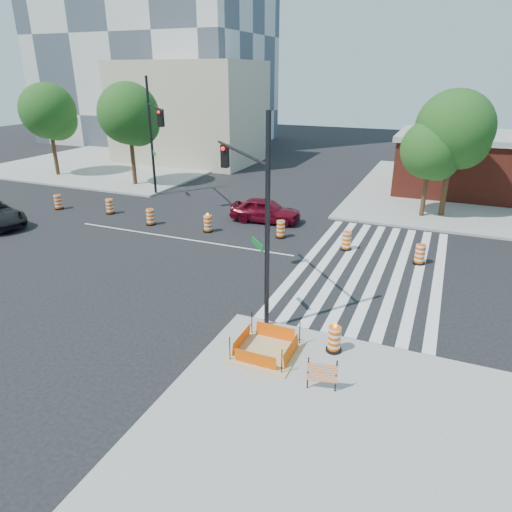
# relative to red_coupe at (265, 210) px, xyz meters

# --- Properties ---
(ground) EXTENTS (120.00, 120.00, 0.00)m
(ground) POSITION_rel_red_coupe_xyz_m (-3.41, -4.88, -0.76)
(ground) COLOR black
(ground) RESTS_ON ground
(sidewalk_ne) EXTENTS (22.00, 22.00, 0.15)m
(sidewalk_ne) POSITION_rel_red_coupe_xyz_m (14.59, 13.12, -0.69)
(sidewalk_ne) COLOR gray
(sidewalk_ne) RESTS_ON ground
(sidewalk_nw) EXTENTS (22.00, 22.00, 0.15)m
(sidewalk_nw) POSITION_rel_red_coupe_xyz_m (-21.41, 13.12, -0.69)
(sidewalk_nw) COLOR gray
(sidewalk_nw) RESTS_ON ground
(crosswalk_east) EXTENTS (6.75, 13.50, 0.01)m
(crosswalk_east) POSITION_rel_red_coupe_xyz_m (7.54, -4.88, -0.76)
(crosswalk_east) COLOR silver
(crosswalk_east) RESTS_ON ground
(lane_centerline) EXTENTS (14.00, 0.12, 0.01)m
(lane_centerline) POSITION_rel_red_coupe_xyz_m (-3.41, -4.88, -0.76)
(lane_centerline) COLOR silver
(lane_centerline) RESTS_ON ground
(excavation_pit) EXTENTS (2.20, 2.20, 0.90)m
(excavation_pit) POSITION_rel_red_coupe_xyz_m (5.59, -13.88, -0.54)
(excavation_pit) COLOR tan
(excavation_pit) RESTS_ON ground
(brick_storefront) EXTENTS (16.50, 8.50, 4.60)m
(brick_storefront) POSITION_rel_red_coupe_xyz_m (14.59, 13.12, 1.55)
(brick_storefront) COLOR maroon
(brick_storefront) RESTS_ON ground
(beige_midrise) EXTENTS (14.00, 10.00, 10.00)m
(beige_midrise) POSITION_rel_red_coupe_xyz_m (-15.41, 17.12, 4.24)
(beige_midrise) COLOR tan
(beige_midrise) RESTS_ON ground
(red_coupe) EXTENTS (4.61, 2.15, 1.53)m
(red_coupe) POSITION_rel_red_coupe_xyz_m (0.00, 0.00, 0.00)
(red_coupe) COLOR #5A0716
(red_coupe) RESTS_ON ground
(signal_pole_se) EXTENTS (4.10, 4.33, 7.71)m
(signal_pole_se) POSITION_rel_red_coupe_xyz_m (3.83, -11.00, 3.97)
(signal_pole_se) COLOR black
(signal_pole_se) RESTS_ON ground
(signal_pole_nw) EXTENTS (4.51, 4.85, 8.56)m
(signal_pole_nw) POSITION_rel_red_coupe_xyz_m (-9.32, 1.82, 4.47)
(signal_pole_nw) COLOR black
(signal_pole_nw) RESTS_ON ground
(pit_drum) EXTENTS (0.54, 0.54, 1.06)m
(pit_drum) POSITION_rel_red_coupe_xyz_m (7.68, -12.89, -0.18)
(pit_drum) COLOR black
(pit_drum) RESTS_ON ground
(barricade) EXTENTS (0.91, 0.24, 1.08)m
(barricade) POSITION_rel_red_coupe_xyz_m (7.84, -15.04, -0.02)
(barricade) COLOR #F35005
(barricade) RESTS_ON ground
(tree_north_a) EXTENTS (4.80, 4.80, 8.17)m
(tree_north_a) POSITION_rel_red_coupe_xyz_m (-22.76, 5.39, 4.72)
(tree_north_a) COLOR #382314
(tree_north_a) RESTS_ON ground
(tree_north_b) EXTENTS (4.88, 4.88, 8.30)m
(tree_north_b) POSITION_rel_red_coupe_xyz_m (-13.84, 5.06, 4.81)
(tree_north_b) COLOR #382314
(tree_north_b) RESTS_ON ground
(tree_north_c) EXTENTS (3.71, 3.71, 6.30)m
(tree_north_c) POSITION_rel_red_coupe_xyz_m (9.21, 4.86, 3.47)
(tree_north_c) COLOR #382314
(tree_north_c) RESTS_ON ground
(tree_north_d) EXTENTS (4.76, 4.76, 8.09)m
(tree_north_d) POSITION_rel_red_coupe_xyz_m (10.40, 5.56, 4.67)
(tree_north_d) COLOR #382314
(tree_north_d) RESTS_ON ground
(median_drum_0) EXTENTS (0.60, 0.60, 1.02)m
(median_drum_0) POSITION_rel_red_coupe_xyz_m (-14.42, -2.99, -0.28)
(median_drum_0) COLOR black
(median_drum_0) RESTS_ON ground
(median_drum_1) EXTENTS (0.60, 0.60, 1.02)m
(median_drum_1) POSITION_rel_red_coupe_xyz_m (-10.37, -2.47, -0.28)
(median_drum_1) COLOR black
(median_drum_1) RESTS_ON ground
(median_drum_2) EXTENTS (0.60, 0.60, 1.02)m
(median_drum_2) POSITION_rel_red_coupe_xyz_m (-6.42, -3.41, -0.28)
(median_drum_2) COLOR black
(median_drum_2) RESTS_ON ground
(median_drum_3) EXTENTS (0.60, 0.60, 1.18)m
(median_drum_3) POSITION_rel_red_coupe_xyz_m (-2.44, -3.19, -0.27)
(median_drum_3) COLOR black
(median_drum_3) RESTS_ON ground
(median_drum_4) EXTENTS (0.60, 0.60, 1.02)m
(median_drum_4) POSITION_rel_red_coupe_xyz_m (1.95, -2.47, -0.28)
(median_drum_4) COLOR black
(median_drum_4) RESTS_ON ground
(median_drum_5) EXTENTS (0.60, 0.60, 1.02)m
(median_drum_5) POSITION_rel_red_coupe_xyz_m (5.88, -2.92, -0.28)
(median_drum_5) COLOR black
(median_drum_5) RESTS_ON ground
(median_drum_6) EXTENTS (0.60, 0.60, 1.02)m
(median_drum_6) POSITION_rel_red_coupe_xyz_m (9.69, -3.43, -0.28)
(median_drum_6) COLOR black
(median_drum_6) RESTS_ON ground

